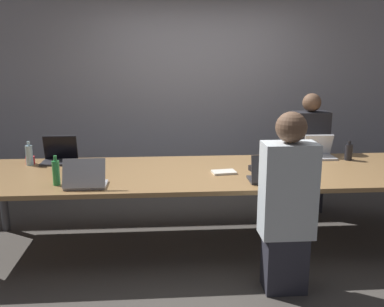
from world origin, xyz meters
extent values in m
plane|color=#4C4742|center=(0.00, 0.00, 0.00)|extent=(24.00, 24.00, 0.00)
cube|color=#9999A3|center=(0.00, 1.80, 1.40)|extent=(12.00, 0.06, 2.80)
cube|color=#9E7547|center=(0.00, 0.00, 0.70)|extent=(4.59, 1.26, 0.04)
cylinder|color=#4C4C51|center=(-2.12, 0.45, 0.34)|extent=(0.08, 0.08, 0.68)
cube|color=#B7B7BC|center=(1.22, 0.42, 0.73)|extent=(0.31, 0.24, 0.02)
cube|color=#B7B7BC|center=(1.22, 0.51, 0.86)|extent=(0.31, 0.09, 0.23)
cube|color=silver|center=(1.22, 0.50, 0.86)|extent=(0.31, 0.09, 0.23)
cube|color=#2D2D38|center=(1.23, 0.81, 0.23)|extent=(0.32, 0.24, 0.45)
cube|color=#232328|center=(1.23, 0.81, 0.81)|extent=(0.40, 0.24, 0.72)
sphere|color=brown|center=(1.23, 0.81, 1.28)|extent=(0.21, 0.21, 0.21)
cylinder|color=black|center=(1.49, 0.32, 0.81)|extent=(0.08, 0.08, 0.17)
cylinder|color=black|center=(1.49, 0.32, 0.91)|extent=(0.04, 0.04, 0.04)
cube|color=#333338|center=(0.45, -0.37, 0.73)|extent=(0.32, 0.23, 0.02)
cube|color=#333338|center=(0.45, -0.47, 0.86)|extent=(0.33, 0.06, 0.23)
cube|color=black|center=(0.45, -0.46, 0.86)|extent=(0.32, 0.06, 0.23)
cube|color=#2D2D38|center=(0.47, -0.91, 0.23)|extent=(0.32, 0.24, 0.45)
cube|color=silver|center=(0.47, -0.91, 0.81)|extent=(0.40, 0.24, 0.72)
sphere|color=brown|center=(0.47, -0.91, 1.29)|extent=(0.23, 0.23, 0.23)
cube|color=#B7B7BC|center=(-1.11, -0.41, 0.73)|extent=(0.34, 0.24, 0.02)
cube|color=#B7B7BC|center=(-1.11, -0.49, 0.86)|extent=(0.35, 0.10, 0.23)
cube|color=black|center=(-1.11, -0.48, 0.86)|extent=(0.34, 0.10, 0.23)
cylinder|color=green|center=(-1.36, -0.36, 0.83)|extent=(0.06, 0.06, 0.21)
cylinder|color=green|center=(-1.36, -0.36, 0.96)|extent=(0.03, 0.03, 0.05)
cube|color=#333338|center=(-1.52, 0.41, 0.73)|extent=(0.34, 0.25, 0.02)
cube|color=#333338|center=(-1.52, 0.52, 0.87)|extent=(0.34, 0.06, 0.25)
cube|color=black|center=(-1.52, 0.51, 0.87)|extent=(0.34, 0.06, 0.25)
cylinder|color=red|center=(-1.80, 0.40, 0.76)|extent=(0.09, 0.09, 0.08)
cylinder|color=#ADD1E0|center=(-1.79, 0.36, 0.82)|extent=(0.07, 0.07, 0.20)
cylinder|color=#ADD1E0|center=(-1.79, 0.36, 0.95)|extent=(0.03, 0.03, 0.04)
cube|color=black|center=(0.40, -0.06, 0.75)|extent=(0.08, 0.16, 0.05)
cube|color=silver|center=(0.11, -0.09, 0.73)|extent=(0.23, 0.17, 0.02)
camera|label=1|loc=(-0.48, -3.91, 1.79)|focal=40.00mm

